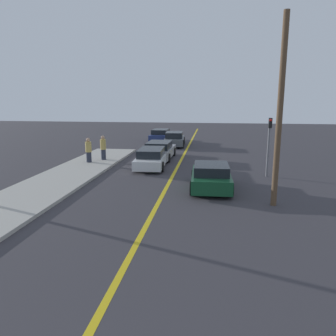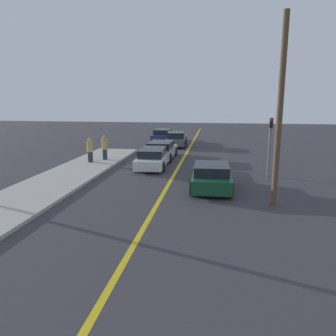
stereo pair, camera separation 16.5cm
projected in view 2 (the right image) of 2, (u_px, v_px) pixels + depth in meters
The scene contains 11 objects.
road_center_line at pixel (174, 175), 19.36m from camera, with size 0.20×60.00×0.01m.
sidewalk_left at pixel (37, 192), 15.54m from camera, with size 3.39×26.36×0.15m.
car_near_right_lane at pixel (211, 177), 16.13m from camera, with size 2.09×3.87×1.30m.
car_ahead_center at pixel (153, 158), 21.45m from camera, with size 1.98×4.82×1.25m.
car_far_distant at pixel (161, 150), 24.42m from camera, with size 2.06×4.50×1.29m.
car_parked_left_lot at pixel (176, 139), 30.89m from camera, with size 2.05×4.25×1.34m.
car_oncoming_far at pixel (163, 135), 34.43m from camera, with size 2.05×4.09×1.26m.
pedestrian_near_curb at pixel (90, 150), 22.32m from camera, with size 0.41×0.41×1.66m.
pedestrian_mid_group at pixel (105, 148), 23.23m from camera, with size 0.40×0.40×1.71m.
traffic_light at pixel (270, 141), 18.37m from camera, with size 0.18×0.40×3.36m.
utility_pole at pixel (280, 113), 13.00m from camera, with size 0.24×0.24×7.69m.
Camera 2 is at (2.42, -0.70, 4.43)m, focal length 35.00 mm.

